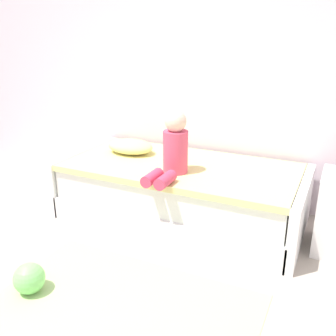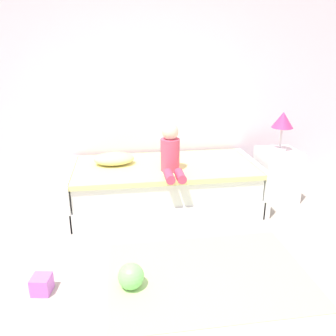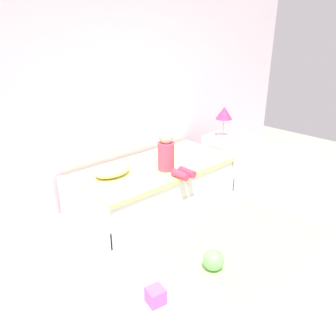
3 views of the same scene
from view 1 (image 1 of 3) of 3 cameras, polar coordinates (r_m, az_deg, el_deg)
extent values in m
cube|color=white|center=(3.74, 1.99, 17.86)|extent=(7.20, 0.10, 2.90)
cube|color=white|center=(3.42, 1.80, -5.81)|extent=(2.00, 1.00, 0.20)
cube|color=white|center=(3.33, 1.84, -2.32)|extent=(1.94, 0.94, 0.25)
cube|color=#E5E08C|center=(3.27, 1.87, 0.11)|extent=(1.98, 0.98, 0.05)
cube|color=white|center=(3.85, -12.25, -0.85)|extent=(0.07, 1.00, 0.50)
cube|color=white|center=(3.14, 19.29, -6.47)|extent=(0.07, 1.00, 0.50)
cylinder|color=#E04C6B|center=(3.04, 1.12, 2.44)|extent=(0.20, 0.20, 0.34)
sphere|color=beige|center=(2.98, 1.15, 6.97)|extent=(0.17, 0.17, 0.17)
cylinder|color=#D83F60|center=(2.85, -2.38, -1.45)|extent=(0.09, 0.22, 0.09)
cylinder|color=#D83F60|center=(2.81, -0.39, -1.80)|extent=(0.09, 0.22, 0.09)
ellipsoid|color=#F2E58C|center=(3.57, -5.66, 3.25)|extent=(0.44, 0.30, 0.13)
sphere|color=#7FD872|center=(2.67, -20.08, -15.25)|extent=(0.20, 0.20, 0.20)
cube|color=#B2D189|center=(2.44, -7.42, -20.71)|extent=(1.60, 1.10, 0.01)
camera|label=2|loc=(1.84, -88.25, 5.31)|focal=36.16mm
camera|label=3|loc=(3.66, -69.57, 14.71)|focal=35.00mm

